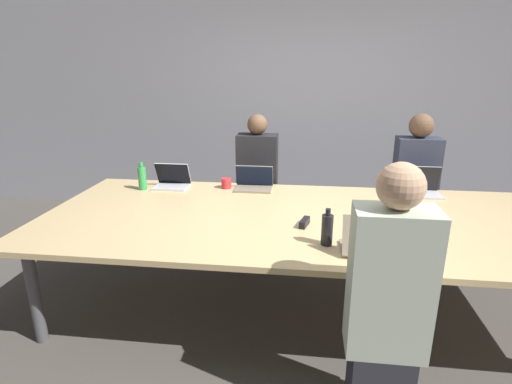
% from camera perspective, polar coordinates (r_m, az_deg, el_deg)
% --- Properties ---
extents(ground_plane, '(24.00, 24.00, 0.00)m').
position_cam_1_polar(ground_plane, '(3.41, 6.33, -15.81)').
color(ground_plane, '#4C4742').
extents(curtain_wall, '(12.00, 0.06, 2.80)m').
position_cam_1_polar(curtain_wall, '(5.18, 7.30, 12.21)').
color(curtain_wall, '#9999A3').
rests_on(curtain_wall, ground_plane).
extents(conference_table, '(3.99, 1.68, 0.78)m').
position_cam_1_polar(conference_table, '(3.07, 6.79, -4.30)').
color(conference_table, '#D6B77F').
rests_on(conference_table, ground_plane).
extents(laptop_far_right, '(0.33, 0.24, 0.25)m').
position_cam_1_polar(laptop_far_right, '(3.83, 22.45, 0.74)').
color(laptop_far_right, silver).
rests_on(laptop_far_right, conference_table).
extents(person_far_right, '(0.40, 0.24, 1.45)m').
position_cam_1_polar(person_far_right, '(4.19, 21.57, 0.23)').
color(person_far_right, '#2D2D38').
rests_on(person_far_right, ground_plane).
extents(cup_far_right, '(0.09, 0.09, 0.08)m').
position_cam_1_polar(cup_far_right, '(3.71, 18.99, 0.09)').
color(cup_far_right, '#232328').
rests_on(cup_far_right, conference_table).
extents(laptop_far_midleft, '(0.34, 0.22, 0.22)m').
position_cam_1_polar(laptop_far_midleft, '(3.69, -0.30, 1.39)').
color(laptop_far_midleft, gray).
rests_on(laptop_far_midleft, conference_table).
extents(person_far_midleft, '(0.40, 0.24, 1.43)m').
position_cam_1_polar(person_far_midleft, '(4.07, 0.19, 0.73)').
color(person_far_midleft, '#2D2D38').
rests_on(person_far_midleft, ground_plane).
extents(cup_far_midleft, '(0.09, 0.09, 0.10)m').
position_cam_1_polar(cup_far_midleft, '(3.73, -4.26, 1.27)').
color(cup_far_midleft, red).
rests_on(cup_far_midleft, conference_table).
extents(laptop_far_left, '(0.32, 0.23, 0.23)m').
position_cam_1_polar(laptop_far_left, '(3.83, -11.90, 1.66)').
color(laptop_far_left, silver).
rests_on(laptop_far_left, conference_table).
extents(bottle_far_left, '(0.07, 0.07, 0.26)m').
position_cam_1_polar(bottle_far_left, '(3.81, -15.95, 1.96)').
color(bottle_far_left, green).
rests_on(bottle_far_left, conference_table).
extents(laptop_near_midright, '(0.37, 0.25, 0.25)m').
position_cam_1_polar(laptop_near_midright, '(2.52, 16.24, -7.01)').
color(laptop_near_midright, gray).
rests_on(laptop_near_midright, conference_table).
extents(person_near_midright, '(0.40, 0.24, 1.45)m').
position_cam_1_polar(person_near_midright, '(2.20, 18.25, -15.09)').
color(person_near_midright, '#2D2D38').
rests_on(person_near_midright, ground_plane).
extents(bottle_near_midright, '(0.07, 0.07, 0.24)m').
position_cam_1_polar(bottle_near_midright, '(2.57, 10.13, -5.27)').
color(bottle_near_midright, black).
rests_on(bottle_near_midright, conference_table).
extents(stapler, '(0.08, 0.16, 0.05)m').
position_cam_1_polar(stapler, '(2.87, 6.94, -4.34)').
color(stapler, black).
rests_on(stapler, conference_table).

